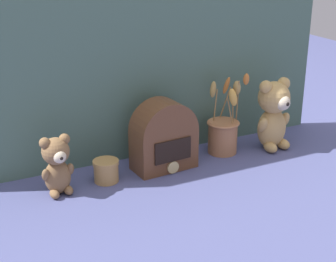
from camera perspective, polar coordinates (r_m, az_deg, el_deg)
ground_plane at (r=1.66m, az=0.31°, el=-4.56°), size 4.00×4.00×0.00m
backdrop_wall at (r=1.68m, az=-2.25°, el=9.60°), size 1.33×0.02×0.77m
teddy_bear_large at (r=1.83m, az=11.62°, el=1.99°), size 0.14×0.13×0.25m
teddy_bear_medium at (r=1.52m, az=-12.21°, el=-3.60°), size 0.10×0.09×0.18m
flower_vase at (r=1.79m, az=6.17°, el=-0.02°), size 0.13×0.12×0.29m
vintage_radio at (r=1.65m, az=-0.47°, el=-0.81°), size 0.21×0.12×0.23m
decorative_tin_tall at (r=1.60m, az=-6.88°, el=-4.40°), size 0.08×0.08×0.07m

